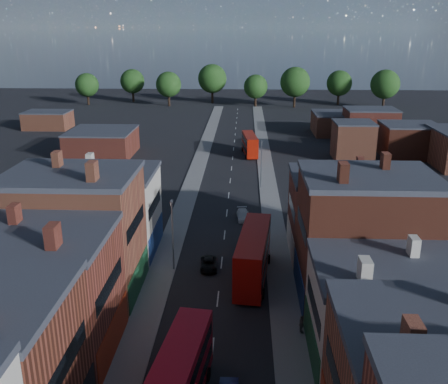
# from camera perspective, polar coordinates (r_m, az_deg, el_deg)

# --- Properties ---
(pavement_west) EXTENTS (3.00, 200.00, 0.12)m
(pavement_west) POSITION_cam_1_polar(r_m,az_deg,el_deg) (74.41, -4.62, -1.75)
(pavement_west) COLOR gray
(pavement_west) RESTS_ON ground
(pavement_east) EXTENTS (3.00, 200.00, 0.12)m
(pavement_east) POSITION_cam_1_polar(r_m,az_deg,el_deg) (73.98, 5.43, -1.90)
(pavement_east) COLOR gray
(pavement_east) RESTS_ON ground
(lamp_post_2) EXTENTS (0.25, 0.70, 8.12)m
(lamp_post_2) POSITION_cam_1_polar(r_m,az_deg,el_deg) (54.09, -5.91, -4.41)
(lamp_post_2) COLOR slate
(lamp_post_2) RESTS_ON ground
(lamp_post_3) EXTENTS (0.25, 0.70, 8.12)m
(lamp_post_3) POSITION_cam_1_polar(r_m,az_deg,el_deg) (82.07, 4.28, 3.57)
(lamp_post_3) COLOR slate
(lamp_post_3) RESTS_ON ground
(bus_0) EXTENTS (3.97, 11.51, 4.87)m
(bus_0) POSITION_cam_1_polar(r_m,az_deg,el_deg) (36.40, -5.24, -20.70)
(bus_0) COLOR #A40919
(bus_0) RESTS_ON ground
(bus_1) EXTENTS (4.12, 12.32, 5.22)m
(bus_1) POSITION_cam_1_polar(r_m,az_deg,el_deg) (52.78, 3.36, -7.18)
(bus_1) COLOR #A40E09
(bus_1) RESTS_ON ground
(bus_2) EXTENTS (3.44, 10.20, 4.32)m
(bus_2) POSITION_cam_1_polar(r_m,az_deg,el_deg) (104.78, 2.96, 5.50)
(bus_2) COLOR #9B1506
(bus_2) RESTS_ON ground
(car_2) EXTENTS (2.01, 3.96, 1.07)m
(car_2) POSITION_cam_1_polar(r_m,az_deg,el_deg) (55.88, -1.78, -8.24)
(car_2) COLOR black
(car_2) RESTS_ON ground
(car_3) EXTENTS (2.12, 4.31, 1.20)m
(car_3) POSITION_cam_1_polar(r_m,az_deg,el_deg) (69.68, 2.22, -2.65)
(car_3) COLOR silver
(car_3) RESTS_ON ground
(ped_3) EXTENTS (0.61, 1.04, 1.67)m
(ped_3) POSITION_cam_1_polar(r_m,az_deg,el_deg) (45.34, 8.86, -14.71)
(ped_3) COLOR #544F48
(ped_3) RESTS_ON pavement_east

